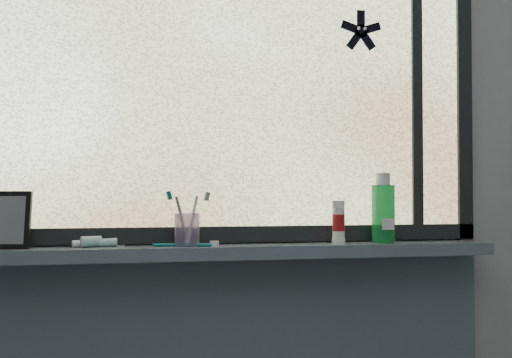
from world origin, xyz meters
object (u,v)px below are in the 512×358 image
at_px(mouthwash_bottle, 383,208).
at_px(cream_tube, 338,221).
at_px(vanity_mirror, 7,220).
at_px(toothbrush_cup, 187,230).

xyz_separation_m(mouthwash_bottle, cream_tube, (-0.15, -0.00, -0.04)).
distance_m(vanity_mirror, mouthwash_bottle, 1.15).
height_order(mouthwash_bottle, cream_tube, mouthwash_bottle).
bearing_deg(cream_tube, vanity_mirror, 178.96).
distance_m(vanity_mirror, cream_tube, 1.00).
relative_size(vanity_mirror, mouthwash_bottle, 0.89).
bearing_deg(mouthwash_bottle, toothbrush_cup, 179.82).
bearing_deg(vanity_mirror, mouthwash_bottle, 6.96).
xyz_separation_m(vanity_mirror, cream_tube, (1.00, -0.02, -0.01)).
height_order(vanity_mirror, toothbrush_cup, vanity_mirror).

